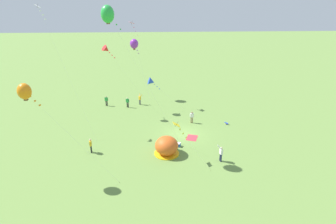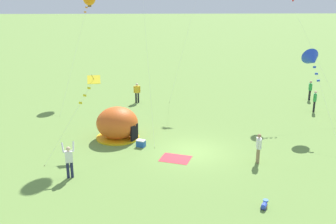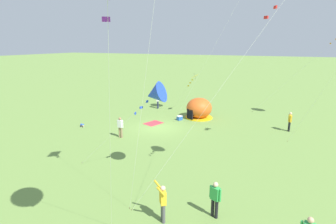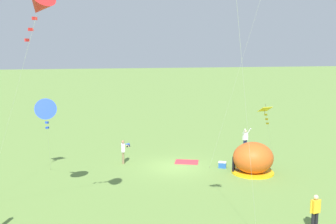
% 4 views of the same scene
% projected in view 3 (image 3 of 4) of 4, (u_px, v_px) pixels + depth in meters
% --- Properties ---
extents(ground_plane, '(300.00, 300.00, 0.00)m').
position_uv_depth(ground_plane, '(158.00, 128.00, 24.06)').
color(ground_plane, olive).
extents(popup_tent, '(2.81, 2.81, 2.10)m').
position_uv_depth(popup_tent, '(199.00, 109.00, 26.98)').
color(popup_tent, '#D8591E').
rests_on(popup_tent, ground).
extents(picnic_blanket, '(2.04, 1.80, 0.01)m').
position_uv_depth(picnic_blanket, '(153.00, 123.00, 25.37)').
color(picnic_blanket, '#CC333D').
rests_on(picnic_blanket, ground).
extents(cooler_box, '(0.64, 0.56, 0.44)m').
position_uv_depth(cooler_box, '(180.00, 118.00, 26.39)').
color(cooler_box, '#2659B2').
rests_on(cooler_box, ground).
extents(toddler_crawling, '(0.42, 0.54, 0.32)m').
position_uv_depth(toddler_crawling, '(82.00, 125.00, 24.20)').
color(toddler_crawling, blue).
rests_on(toddler_crawling, ground).
extents(person_with_toddler, '(0.26, 0.59, 1.72)m').
position_uv_depth(person_with_toddler, '(120.00, 126.00, 21.33)').
color(person_with_toddler, '#8C7251').
rests_on(person_with_toddler, ground).
extents(person_near_tent, '(0.36, 0.56, 1.72)m').
position_uv_depth(person_near_tent, '(215.00, 198.00, 11.47)').
color(person_near_tent, black).
rests_on(person_near_tent, ground).
extents(person_strolling, '(0.69, 0.57, 1.89)m').
position_uv_depth(person_strolling, '(158.00, 100.00, 30.91)').
color(person_strolling, '#1E2347').
rests_on(person_strolling, ground).
extents(person_flying_kite, '(0.72, 0.68, 1.89)m').
position_uv_depth(person_flying_kite, '(163.00, 201.00, 11.17)').
color(person_flying_kite, '#4C4C51').
rests_on(person_flying_kite, ground).
extents(person_center_field, '(0.58, 0.29, 1.72)m').
position_uv_depth(person_center_field, '(290.00, 121.00, 22.87)').
color(person_center_field, black).
rests_on(person_center_field, ground).
extents(kite_yellow, '(2.90, 3.69, 4.49)m').
position_uv_depth(kite_yellow, '(193.00, 78.00, 27.87)').
color(kite_yellow, silver).
rests_on(kite_yellow, ground).
extents(kite_blue, '(1.22, 5.85, 5.59)m').
position_uv_depth(kite_blue, '(155.00, 94.00, 13.96)').
color(kite_blue, silver).
rests_on(kite_blue, ground).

